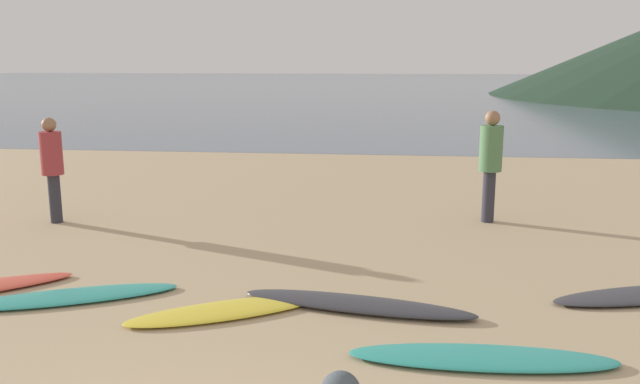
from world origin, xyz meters
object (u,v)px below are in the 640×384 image
Objects in this scene: surfboard_3 at (68,297)px; surfboard_6 at (483,358)px; surfboard_5 at (357,304)px; person_1 at (491,157)px; surfboard_4 at (225,310)px; person_0 at (52,161)px.

surfboard_6 reaches higher than surfboard_3.
surfboard_5 is at bearing 134.72° from surfboard_6.
surfboard_6 is at bearing -33.62° from surfboard_5.
surfboard_3 is 6.26m from person_1.
surfboard_3 reaches higher than surfboard_4.
surfboard_5 is at bearing -90.49° from person_1.
surfboard_3 is 1.14× the size of surfboard_4.
surfboard_3 is 3.69m from person_0.
surfboard_3 is 4.23m from surfboard_6.
surfboard_6 is at bearing -36.85° from surfboard_3.
surfboard_4 is at bearing -29.73° from surfboard_3.
person_0 is 6.64m from person_1.
person_1 reaches higher than surfboard_5.
person_0 is at bearing 109.09° from surfboard_4.
person_0 reaches higher than surfboard_6.
person_1 reaches higher than surfboard_4.
surfboard_5 is 1.49× the size of person_0.
person_1 reaches higher than surfboard_3.
surfboard_6 is at bearing -45.91° from surfboard_4.
surfboard_6 is 1.38× the size of person_0.
surfboard_5 is (3.02, 0.09, 0.02)m from surfboard_3.
person_0 reaches higher than surfboard_5.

